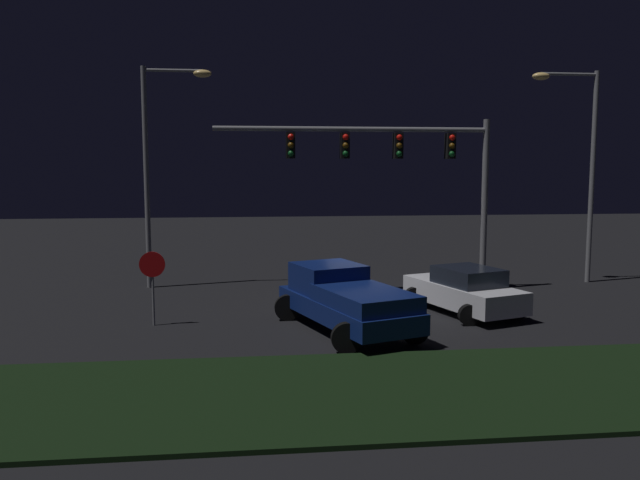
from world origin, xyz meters
TOP-DOWN VIEW (x-y plane):
  - ground_plane at (0.00, 0.00)m, footprint 80.00×80.00m
  - grass_median at (0.00, -8.11)m, footprint 21.07×5.22m
  - pickup_truck at (-1.14, -2.82)m, footprint 4.03×5.76m
  - car_sedan at (3.08, -1.08)m, footprint 3.33×4.74m
  - traffic_signal_gantry at (1.73, 2.63)m, footprint 10.32×0.56m
  - street_lamp_left at (-7.24, 4.55)m, footprint 2.66×0.44m
  - street_lamp_right at (9.48, 3.77)m, footprint 2.79×0.44m
  - stop_sign at (-6.71, -1.69)m, footprint 0.76×0.08m

SIDE VIEW (x-z plane):
  - ground_plane at x=0.00m, z-range 0.00..0.00m
  - grass_median at x=0.00m, z-range 0.00..0.10m
  - car_sedan at x=3.08m, z-range -0.02..1.49m
  - pickup_truck at x=-1.14m, z-range 0.10..1.90m
  - stop_sign at x=-6.71m, z-range 0.45..2.68m
  - traffic_signal_gantry at x=1.73m, z-range 1.78..8.28m
  - street_lamp_left at x=-7.24m, z-range 1.08..9.61m
  - street_lamp_right at x=9.48m, z-range 1.09..9.62m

